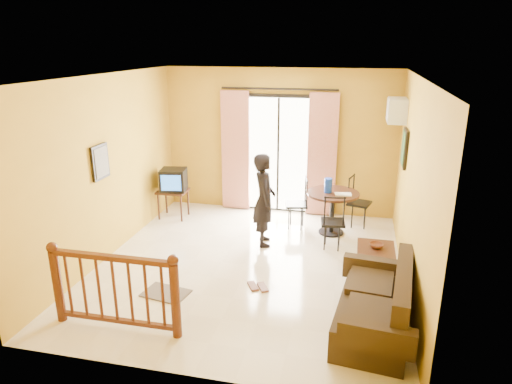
% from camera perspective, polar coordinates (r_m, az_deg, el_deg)
% --- Properties ---
extents(ground, '(5.00, 5.00, 0.00)m').
position_cam_1_polar(ground, '(7.05, -0.84, -9.13)').
color(ground, beige).
rests_on(ground, ground).
extents(room_shell, '(5.00, 5.00, 5.00)m').
position_cam_1_polar(room_shell, '(6.45, -0.91, 4.45)').
color(room_shell, white).
rests_on(room_shell, ground).
extents(balcony_door, '(2.25, 0.14, 2.46)m').
position_cam_1_polar(balcony_door, '(8.88, 2.78, 4.83)').
color(balcony_door, black).
rests_on(balcony_door, ground).
extents(tv_table, '(0.55, 0.46, 0.55)m').
position_cam_1_polar(tv_table, '(8.88, -10.34, -0.24)').
color(tv_table, black).
rests_on(tv_table, ground).
extents(television, '(0.53, 0.49, 0.42)m').
position_cam_1_polar(television, '(8.78, -10.27, 1.51)').
color(television, black).
rests_on(television, tv_table).
extents(picture_left, '(0.05, 0.42, 0.52)m').
position_cam_1_polar(picture_left, '(7.15, -18.89, 3.57)').
color(picture_left, black).
rests_on(picture_left, room_shell).
extents(dining_table, '(0.91, 0.91, 0.76)m').
position_cam_1_polar(dining_table, '(8.07, 9.56, -1.12)').
color(dining_table, black).
rests_on(dining_table, ground).
extents(water_jug, '(0.13, 0.13, 0.25)m').
position_cam_1_polar(water_jug, '(7.98, 9.01, 0.82)').
color(water_jug, '#1337B6').
rests_on(water_jug, dining_table).
extents(serving_tray, '(0.30, 0.21, 0.02)m').
position_cam_1_polar(serving_tray, '(7.92, 10.83, -0.29)').
color(serving_tray, beige).
rests_on(serving_tray, dining_table).
extents(dining_chairs, '(1.59, 1.51, 0.95)m').
position_cam_1_polar(dining_chairs, '(8.25, 9.00, -5.12)').
color(dining_chairs, black).
rests_on(dining_chairs, ground).
extents(air_conditioner, '(0.31, 0.60, 0.40)m').
position_cam_1_polar(air_conditioner, '(8.13, 17.17, 9.73)').
color(air_conditioner, silver).
rests_on(air_conditioner, room_shell).
extents(botanical_print, '(0.05, 0.50, 0.60)m').
position_cam_1_polar(botanical_print, '(7.59, 18.07, 5.24)').
color(botanical_print, black).
rests_on(botanical_print, room_shell).
extents(coffee_table, '(0.53, 0.95, 0.42)m').
position_cam_1_polar(coffee_table, '(6.75, 14.72, -8.39)').
color(coffee_table, black).
rests_on(coffee_table, ground).
extents(bowl, '(0.22, 0.22, 0.06)m').
position_cam_1_polar(bowl, '(6.83, 14.80, -6.49)').
color(bowl, '#562D1D').
rests_on(bowl, coffee_table).
extents(sofa, '(0.95, 1.76, 0.80)m').
position_cam_1_polar(sofa, '(5.65, 15.07, -13.77)').
color(sofa, black).
rests_on(sofa, ground).
extents(standing_person, '(0.51, 0.65, 1.55)m').
position_cam_1_polar(standing_person, '(7.48, 1.03, -0.99)').
color(standing_person, black).
rests_on(standing_person, ground).
extents(stair_balustrade, '(1.63, 0.13, 1.04)m').
position_cam_1_polar(stair_balustrade, '(5.61, -17.33, -11.11)').
color(stair_balustrade, '#471E0F').
rests_on(stair_balustrade, ground).
extents(doormat, '(0.66, 0.50, 0.02)m').
position_cam_1_polar(doormat, '(6.43, -11.21, -12.29)').
color(doormat, '#574E46').
rests_on(doormat, ground).
extents(sandals, '(0.35, 0.27, 0.03)m').
position_cam_1_polar(sandals, '(6.45, 0.22, -11.74)').
color(sandals, '#562D1D').
rests_on(sandals, ground).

